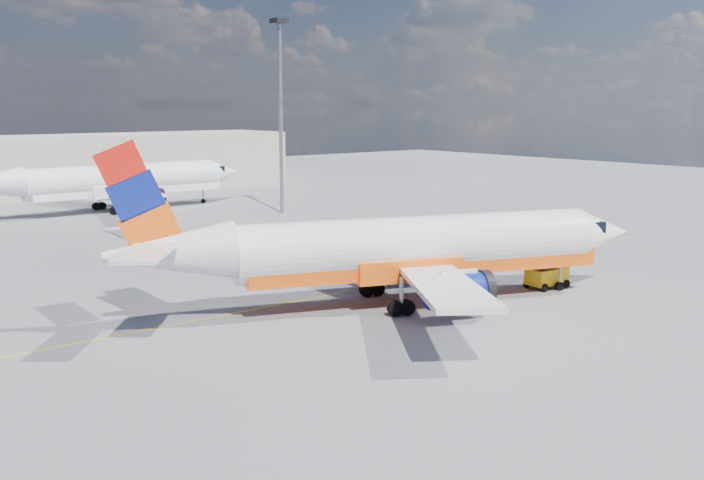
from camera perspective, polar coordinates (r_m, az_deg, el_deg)
ground at (r=49.93m, az=1.38°, el=-4.48°), size 240.00×240.00×0.00m
taxi_line at (r=52.18m, az=-0.77°, el=-3.85°), size 70.00×0.15×0.01m
terminal_main at (r=117.85m, az=-21.11°, el=5.12°), size 70.00×14.00×8.00m
main_jet at (r=48.56m, az=3.60°, el=-0.65°), size 34.66×26.24×10.57m
second_jet at (r=95.22m, az=-16.88°, el=4.10°), size 34.81×27.54×10.55m
gse_tug at (r=54.99m, az=13.93°, el=-2.41°), size 2.96×1.94×2.04m
traffic_cone at (r=47.58m, az=2.71°, el=-4.85°), size 0.44×0.44×0.61m
floodlight_mast at (r=90.02m, az=-5.23°, el=10.24°), size 1.59×1.59×21.75m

